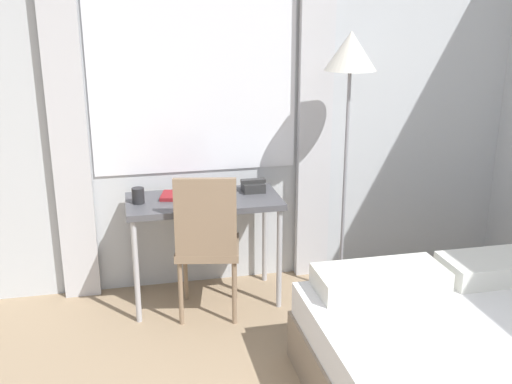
{
  "coord_description": "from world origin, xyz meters",
  "views": [
    {
      "loc": [
        -0.84,
        -0.8,
        1.97
      ],
      "look_at": [
        -0.1,
        2.55,
        0.89
      ],
      "focal_mm": 42.0,
      "sensor_mm": 36.0,
      "label": 1
    }
  ],
  "objects_px": {
    "telephone": "(253,186)",
    "mug": "(138,196)",
    "desk": "(204,209)",
    "desk_chair": "(207,239)",
    "standing_lamp": "(349,80)",
    "book": "(181,196)"
  },
  "relations": [
    {
      "from": "desk",
      "to": "telephone",
      "type": "xyz_separation_m",
      "value": [
        0.36,
        0.09,
        0.11
      ]
    },
    {
      "from": "standing_lamp",
      "to": "mug",
      "type": "height_order",
      "value": "standing_lamp"
    },
    {
      "from": "book",
      "to": "telephone",
      "type": "bearing_deg",
      "value": 3.82
    },
    {
      "from": "telephone",
      "to": "mug",
      "type": "relative_size",
      "value": 1.65
    },
    {
      "from": "desk",
      "to": "desk_chair",
      "type": "relative_size",
      "value": 1.04
    },
    {
      "from": "desk_chair",
      "to": "book",
      "type": "relative_size",
      "value": 3.27
    },
    {
      "from": "desk",
      "to": "book",
      "type": "distance_m",
      "value": 0.18
    },
    {
      "from": "standing_lamp",
      "to": "telephone",
      "type": "bearing_deg",
      "value": 163.32
    },
    {
      "from": "desk_chair",
      "to": "mug",
      "type": "bearing_deg",
      "value": 161.33
    },
    {
      "from": "desk",
      "to": "desk_chair",
      "type": "bearing_deg",
      "value": -93.76
    },
    {
      "from": "book",
      "to": "mug",
      "type": "xyz_separation_m",
      "value": [
        -0.28,
        -0.06,
        0.04
      ]
    },
    {
      "from": "standing_lamp",
      "to": "telephone",
      "type": "distance_m",
      "value": 0.96
    },
    {
      "from": "desk",
      "to": "telephone",
      "type": "distance_m",
      "value": 0.38
    },
    {
      "from": "desk_chair",
      "to": "book",
      "type": "xyz_separation_m",
      "value": [
        -0.12,
        0.3,
        0.21
      ]
    },
    {
      "from": "desk_chair",
      "to": "mug",
      "type": "height_order",
      "value": "desk_chair"
    },
    {
      "from": "standing_lamp",
      "to": "book",
      "type": "distance_m",
      "value": 1.33
    },
    {
      "from": "telephone",
      "to": "desk",
      "type": "bearing_deg",
      "value": -165.91
    },
    {
      "from": "desk_chair",
      "to": "telephone",
      "type": "relative_size",
      "value": 5.8
    },
    {
      "from": "standing_lamp",
      "to": "telephone",
      "type": "relative_size",
      "value": 10.72
    },
    {
      "from": "desk_chair",
      "to": "telephone",
      "type": "height_order",
      "value": "desk_chair"
    },
    {
      "from": "mug",
      "to": "book",
      "type": "bearing_deg",
      "value": 12.29
    },
    {
      "from": "desk",
      "to": "desk_chair",
      "type": "xyz_separation_m",
      "value": [
        -0.02,
        -0.24,
        -0.12
      ]
    }
  ]
}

